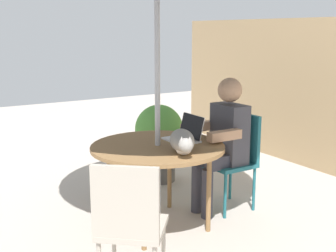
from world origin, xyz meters
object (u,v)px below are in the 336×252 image
at_px(cat, 182,142).
at_px(potted_plant_near_fence, 159,137).
at_px(chair_empty, 129,220).
at_px(person_seated, 223,137).
at_px(patio_table, 158,151).
at_px(chair_occupied, 236,153).
at_px(laptop, 187,133).

bearing_deg(cat, potted_plant_near_fence, 156.64).
distance_m(chair_empty, person_seated, 1.60).
xyz_separation_m(cat, potted_plant_near_fence, (-1.31, 0.57, -0.31)).
bearing_deg(patio_table, potted_plant_near_fence, 148.79).
height_order(chair_occupied, laptop, laptop).
height_order(chair_occupied, potted_plant_near_fence, chair_occupied).
bearing_deg(chair_empty, potted_plant_near_fence, 144.71).
relative_size(chair_empty, laptop, 2.95).
bearing_deg(potted_plant_near_fence, chair_empty, -35.29).
bearing_deg(chair_occupied, cat, -70.27).
xyz_separation_m(patio_table, chair_empty, (0.81, -0.68, -0.14)).
bearing_deg(laptop, cat, -38.84).
distance_m(chair_occupied, cat, 0.88).
bearing_deg(chair_occupied, laptop, -91.76).
height_order(chair_empty, person_seated, person_seated).
bearing_deg(chair_occupied, patio_table, -90.00).
height_order(person_seated, laptop, person_seated).
distance_m(laptop, potted_plant_near_fence, 1.10).
relative_size(cat, potted_plant_near_fence, 0.68).
bearing_deg(chair_empty, chair_occupied, 118.04).
relative_size(person_seated, potted_plant_near_fence, 1.44).
relative_size(chair_empty, cat, 1.53).
bearing_deg(cat, patio_table, -168.70).
height_order(patio_table, cat, cat).
relative_size(chair_empty, potted_plant_near_fence, 1.04).
height_order(person_seated, cat, person_seated).
distance_m(patio_table, chair_empty, 1.07).
relative_size(laptop, potted_plant_near_fence, 0.35).
distance_m(person_seated, potted_plant_near_fence, 1.05).
height_order(chair_occupied, chair_empty, same).
distance_m(chair_occupied, chair_empty, 1.73).
distance_m(chair_empty, laptop, 1.31).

